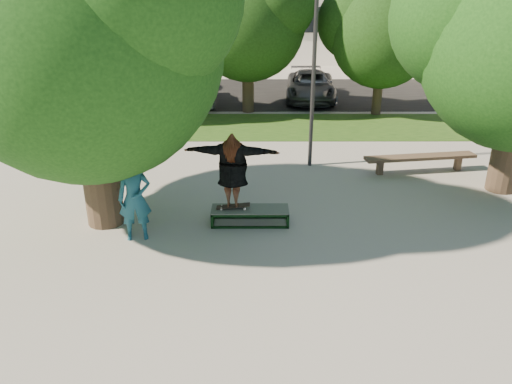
{
  "coord_description": "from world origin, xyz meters",
  "views": [
    {
      "loc": [
        -0.69,
        -9.6,
        5.22
      ],
      "look_at": [
        -0.67,
        0.6,
        0.94
      ],
      "focal_mm": 35.0,
      "sensor_mm": 36.0,
      "label": 1
    }
  ],
  "objects_px": {
    "car_silver_a": "(195,87)",
    "car_grey": "(310,86)",
    "lamppost": "(314,61)",
    "bystander": "(135,198)",
    "tree_left": "(79,26)",
    "grind_box": "(250,216)",
    "bench": "(420,158)",
    "car_silver_b": "(312,85)",
    "car_dark": "(172,77)"
  },
  "relations": [
    {
      "from": "bystander",
      "to": "car_grey",
      "type": "height_order",
      "value": "bystander"
    },
    {
      "from": "car_silver_b",
      "to": "car_grey",
      "type": "bearing_deg",
      "value": -112.04
    },
    {
      "from": "bench",
      "to": "car_silver_a",
      "type": "height_order",
      "value": "car_silver_a"
    },
    {
      "from": "lamppost",
      "to": "bench",
      "type": "relative_size",
      "value": 1.8
    },
    {
      "from": "car_grey",
      "to": "car_silver_b",
      "type": "xyz_separation_m",
      "value": [
        0.12,
        0.36,
        -0.02
      ]
    },
    {
      "from": "bystander",
      "to": "car_silver_b",
      "type": "relative_size",
      "value": 0.43
    },
    {
      "from": "bystander",
      "to": "bench",
      "type": "bearing_deg",
      "value": 18.28
    },
    {
      "from": "lamppost",
      "to": "grind_box",
      "type": "relative_size",
      "value": 3.39
    },
    {
      "from": "car_silver_a",
      "to": "bench",
      "type": "bearing_deg",
      "value": -57.04
    },
    {
      "from": "lamppost",
      "to": "grind_box",
      "type": "bearing_deg",
      "value": -114.08
    },
    {
      "from": "grind_box",
      "to": "car_dark",
      "type": "bearing_deg",
      "value": 105.16
    },
    {
      "from": "lamppost",
      "to": "bystander",
      "type": "xyz_separation_m",
      "value": [
        -4.28,
        -4.78,
        -2.19
      ]
    },
    {
      "from": "bench",
      "to": "car_silver_b",
      "type": "bearing_deg",
      "value": 92.87
    },
    {
      "from": "car_silver_a",
      "to": "car_grey",
      "type": "relative_size",
      "value": 0.9
    },
    {
      "from": "lamppost",
      "to": "car_silver_a",
      "type": "xyz_separation_m",
      "value": [
        -4.5,
        8.67,
        -2.4
      ]
    },
    {
      "from": "tree_left",
      "to": "lamppost",
      "type": "distance_m",
      "value": 6.7
    },
    {
      "from": "car_silver_b",
      "to": "bystander",
      "type": "bearing_deg",
      "value": -113.92
    },
    {
      "from": "lamppost",
      "to": "bystander",
      "type": "distance_m",
      "value": 6.78
    },
    {
      "from": "bench",
      "to": "grind_box",
      "type": "bearing_deg",
      "value": -154.35
    },
    {
      "from": "lamppost",
      "to": "bystander",
      "type": "relative_size",
      "value": 3.17
    },
    {
      "from": "grind_box",
      "to": "car_dark",
      "type": "xyz_separation_m",
      "value": [
        -4.19,
        15.46,
        0.56
      ]
    },
    {
      "from": "tree_left",
      "to": "lamppost",
      "type": "height_order",
      "value": "tree_left"
    },
    {
      "from": "bystander",
      "to": "car_silver_a",
      "type": "distance_m",
      "value": 13.45
    },
    {
      "from": "grind_box",
      "to": "car_grey",
      "type": "xyz_separation_m",
      "value": [
        2.77,
        13.39,
        0.48
      ]
    },
    {
      "from": "tree_left",
      "to": "grind_box",
      "type": "distance_m",
      "value": 5.48
    },
    {
      "from": "bystander",
      "to": "tree_left",
      "type": "bearing_deg",
      "value": 128.19
    },
    {
      "from": "car_silver_a",
      "to": "car_silver_b",
      "type": "height_order",
      "value": "car_silver_a"
    },
    {
      "from": "lamppost",
      "to": "car_grey",
      "type": "distance_m",
      "value": 9.71
    },
    {
      "from": "car_silver_a",
      "to": "car_silver_b",
      "type": "bearing_deg",
      "value": 3.69
    },
    {
      "from": "car_grey",
      "to": "car_silver_b",
      "type": "relative_size",
      "value": 1.08
    },
    {
      "from": "grind_box",
      "to": "car_silver_a",
      "type": "relative_size",
      "value": 0.41
    },
    {
      "from": "bench",
      "to": "car_silver_b",
      "type": "distance_m",
      "value": 10.52
    },
    {
      "from": "tree_left",
      "to": "bystander",
      "type": "height_order",
      "value": "tree_left"
    },
    {
      "from": "car_grey",
      "to": "tree_left",
      "type": "bearing_deg",
      "value": -110.7
    },
    {
      "from": "tree_left",
      "to": "car_dark",
      "type": "relative_size",
      "value": 1.57
    },
    {
      "from": "bystander",
      "to": "car_grey",
      "type": "xyz_separation_m",
      "value": [
        5.24,
        14.12,
        -0.29
      ]
    },
    {
      "from": "grind_box",
      "to": "car_silver_b",
      "type": "height_order",
      "value": "car_silver_b"
    },
    {
      "from": "lamppost",
      "to": "grind_box",
      "type": "height_order",
      "value": "lamppost"
    },
    {
      "from": "grind_box",
      "to": "car_silver_a",
      "type": "bearing_deg",
      "value": 101.94
    },
    {
      "from": "bystander",
      "to": "car_silver_a",
      "type": "relative_size",
      "value": 0.44
    },
    {
      "from": "tree_left",
      "to": "car_dark",
      "type": "bearing_deg",
      "value": 92.65
    },
    {
      "from": "bench",
      "to": "car_grey",
      "type": "xyz_separation_m",
      "value": [
        -2.25,
        9.95,
        0.24
      ]
    },
    {
      "from": "tree_left",
      "to": "lamppost",
      "type": "bearing_deg",
      "value": 36.42
    },
    {
      "from": "tree_left",
      "to": "bystander",
      "type": "xyz_separation_m",
      "value": [
        1.01,
        -0.88,
        -3.46
      ]
    },
    {
      "from": "car_grey",
      "to": "grind_box",
      "type": "bearing_deg",
      "value": -97.11
    },
    {
      "from": "tree_left",
      "to": "bystander",
      "type": "distance_m",
      "value": 3.71
    },
    {
      "from": "car_silver_a",
      "to": "bystander",
      "type": "bearing_deg",
      "value": -95.81
    },
    {
      "from": "grind_box",
      "to": "car_silver_b",
      "type": "distance_m",
      "value": 14.05
    },
    {
      "from": "grind_box",
      "to": "bench",
      "type": "relative_size",
      "value": 0.53
    },
    {
      "from": "bench",
      "to": "lamppost",
      "type": "bearing_deg",
      "value": 160.41
    }
  ]
}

